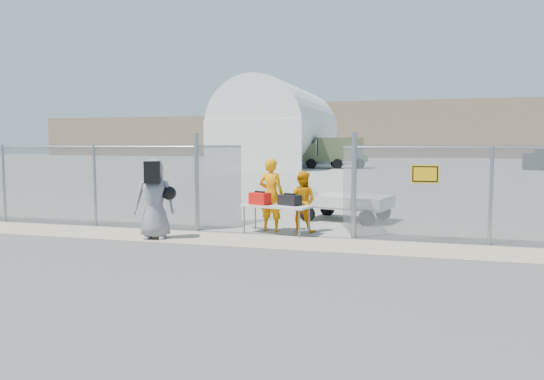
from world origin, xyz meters
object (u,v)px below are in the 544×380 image
(visitor, at_px, (154,199))
(utility_trailer, at_px, (346,207))
(security_worker_left, at_px, (271,195))
(folding_table, at_px, (276,220))
(security_worker_right, at_px, (302,202))

(visitor, bearing_deg, utility_trailer, 28.94)
(visitor, distance_m, utility_trailer, 5.76)
(security_worker_left, xyz_separation_m, visitor, (-2.32, -1.81, 0.02))
(folding_table, bearing_deg, visitor, -138.87)
(folding_table, height_order, security_worker_left, security_worker_left)
(security_worker_left, bearing_deg, utility_trailer, -112.27)
(visitor, relative_size, utility_trailer, 0.58)
(folding_table, xyz_separation_m, visitor, (-2.56, -1.43, 0.59))
(security_worker_right, height_order, utility_trailer, security_worker_right)
(security_worker_right, bearing_deg, security_worker_left, 11.91)
(folding_table, relative_size, visitor, 0.90)
(security_worker_left, distance_m, visitor, 2.94)
(folding_table, relative_size, security_worker_left, 0.91)
(security_worker_left, relative_size, security_worker_right, 1.20)
(folding_table, xyz_separation_m, utility_trailer, (1.33, 2.78, 0.04))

